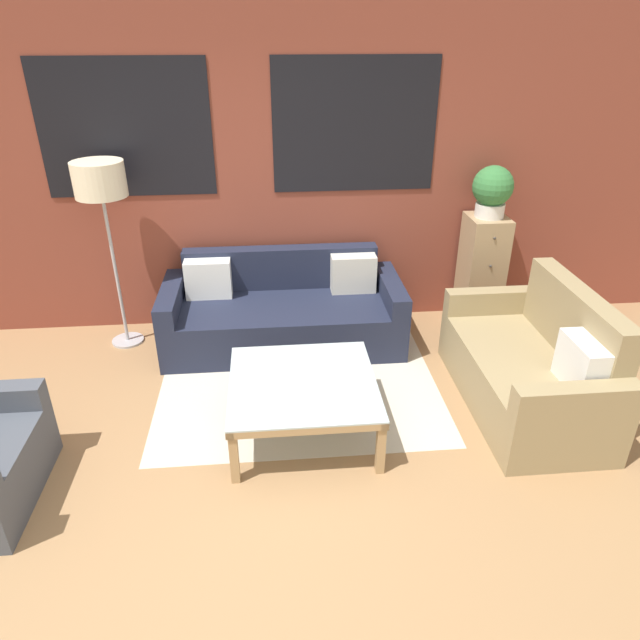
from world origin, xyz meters
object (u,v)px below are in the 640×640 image
coffee_table (303,388)px  potted_plant (492,190)px  drawer_cabinet (481,271)px  floor_lamp (101,187)px  couch_dark (283,313)px  settee_vintage (531,368)px

coffee_table → potted_plant: 2.51m
drawer_cabinet → potted_plant: potted_plant is taller
coffee_table → drawer_cabinet: bearing=40.8°
coffee_table → floor_lamp: bearing=136.6°
couch_dark → settee_vintage: settee_vintage is taller
floor_lamp → drawer_cabinet: bearing=1.8°
couch_dark → floor_lamp: size_ratio=1.28×
coffee_table → potted_plant: size_ratio=2.21×
settee_vintage → floor_lamp: (-3.21, 1.25, 1.10)m
potted_plant → floor_lamp: bearing=-178.2°
settee_vintage → coffee_table: settee_vintage is taller
coffee_table → drawer_cabinet: drawer_cabinet is taller
coffee_table → floor_lamp: size_ratio=0.61×
couch_dark → coffee_table: bearing=-86.1°
floor_lamp → couch_dark: bearing=-4.6°
settee_vintage → couch_dark: bearing=147.6°
settee_vintage → floor_lamp: 3.62m
settee_vintage → potted_plant: potted_plant is taller
coffee_table → drawer_cabinet: size_ratio=0.95×
drawer_cabinet → potted_plant: bearing=90.0°
couch_dark → drawer_cabinet: 1.88m
floor_lamp → potted_plant: (3.27, 0.10, -0.13)m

